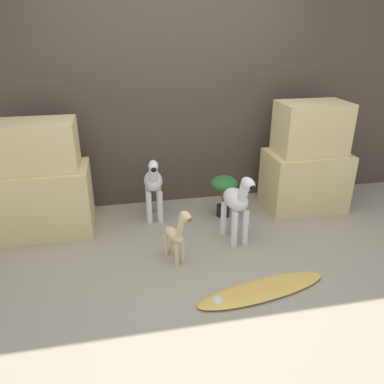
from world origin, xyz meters
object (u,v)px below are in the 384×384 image
Objects in this scene: zebra_left at (153,183)px; surfboard at (261,290)px; zebra_right at (237,202)px; potted_palm_front at (224,188)px; giraffe_figurine at (177,233)px.

zebra_left is 0.63× the size of surfboard.
zebra_right is 1.56× the size of potted_palm_front.
potted_palm_front is at bearing 87.58° from surfboard.
giraffe_figurine is 0.49× the size of surfboard.
giraffe_figurine is 0.98m from potted_palm_front.
zebra_right is 0.53m from potted_palm_front.
zebra_right is at bearing 87.69° from surfboard.
zebra_right is 0.66m from giraffe_figurine.
surfboard is at bearing -92.31° from zebra_right.
surfboard is (-0.05, -1.30, -0.31)m from potted_palm_front.
zebra_left is at bearing 173.57° from potted_palm_front.
zebra_left reaches higher than potted_palm_front.
zebra_right is at bearing 21.35° from giraffe_figurine.
potted_palm_front reaches higher than surfboard.
potted_palm_front is at bearing -6.43° from zebra_left.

